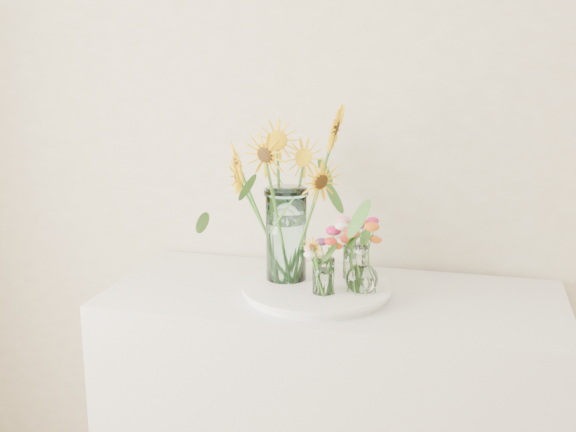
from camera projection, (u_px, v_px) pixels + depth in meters
The scene contains 10 objects.
counter at pixel (331, 424), 2.34m from camera, with size 1.40×0.60×0.90m, color white.
tray at pixel (316, 291), 2.21m from camera, with size 0.43×0.43×0.03m, color white.
mason_jar at pixel (286, 235), 2.24m from camera, with size 0.13×0.13×0.30m, color #B6EBEE.
sunflower_bouquet at pixel (286, 193), 2.21m from camera, with size 0.65×0.65×0.56m, color #FFC305, non-canonical shape.
small_vase_a at pixel (323, 276), 2.13m from camera, with size 0.07×0.07×0.11m, color white.
wildflower_posy_a at pixel (324, 262), 2.12m from camera, with size 0.18×0.18×0.20m, color orange, non-canonical shape.
small_vase_b at pixel (362, 269), 2.15m from camera, with size 0.10×0.10×0.14m, color white, non-canonical shape.
wildflower_posy_b at pixel (362, 255), 2.14m from camera, with size 0.21×0.21×0.23m, color orange, non-canonical shape.
small_vase_c at pixel (353, 262), 2.27m from camera, with size 0.07×0.07×0.11m, color white.
wildflower_posy_c at pixel (354, 248), 2.26m from camera, with size 0.19×0.19×0.20m, color orange, non-canonical shape.
Camera 1 is at (0.09, -0.15, 1.66)m, focal length 45.00 mm.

